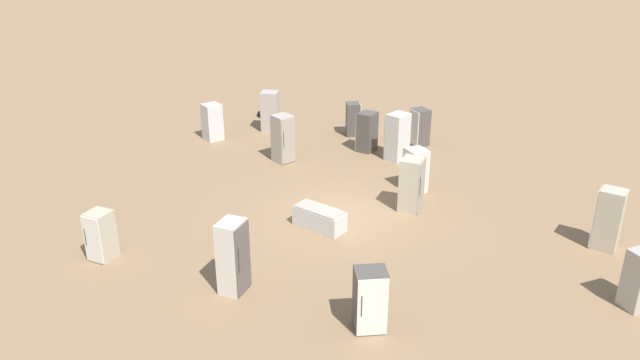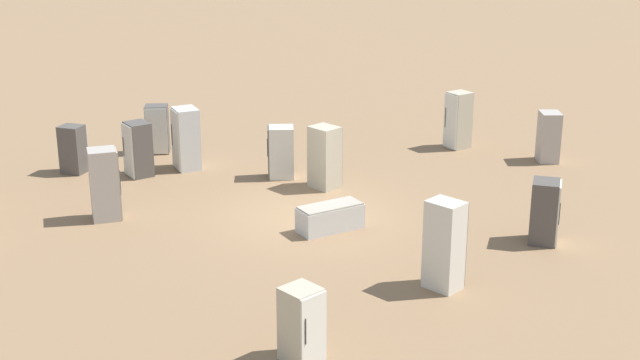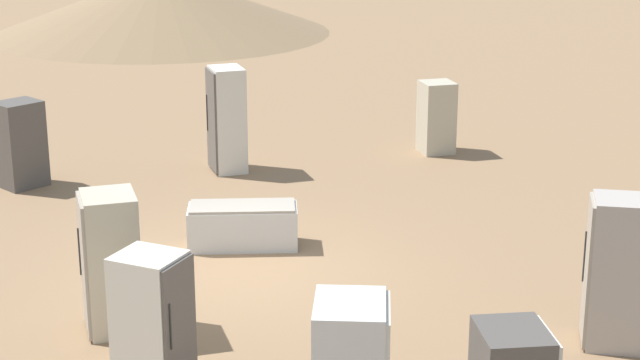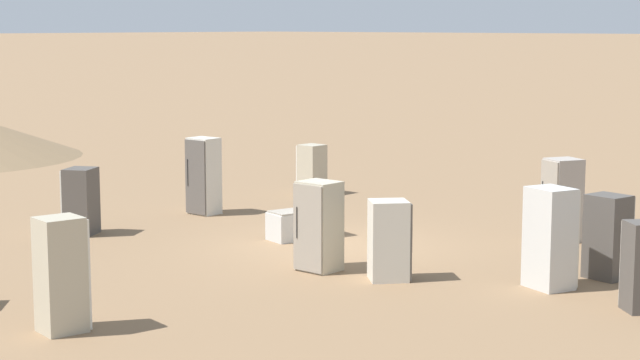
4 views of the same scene
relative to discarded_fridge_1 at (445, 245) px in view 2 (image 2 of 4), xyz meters
The scene contains 14 objects.
ground_plane 5.22m from the discarded_fridge_1, 98.66° to the right, with size 1000.00×1000.00×0.00m, color #846647.
discarded_fridge_1 is the anchor object (origin of this frame).
discarded_fridge_2 9.01m from the discarded_fridge_1, 70.43° to the right, with size 0.93×0.90×1.85m.
discarded_fridge_3 6.96m from the discarded_fridge_1, 112.96° to the right, with size 0.70×0.76×1.76m.
discarded_fridge_4 9.98m from the discarded_fridge_1, 159.75° to the right, with size 0.95×0.95×1.54m.
discarded_fridge_5 8.28m from the discarded_fridge_1, 106.88° to the right, with size 0.97×0.96×1.52m.
discarded_fridge_6 4.09m from the discarded_fridge_1, 98.01° to the right, with size 1.74×1.02×0.66m.
discarded_fridge_7 4.21m from the discarded_fridge_1, ahead, with size 0.62×0.68×1.41m.
discarded_fridge_8 10.52m from the discarded_fridge_1, 94.99° to the right, with size 0.90×0.96×1.85m.
discarded_fridge_9 10.91m from the discarded_fridge_1, 87.43° to the right, with size 0.76×0.81×1.60m.
discarded_fridge_10 12.55m from the discarded_fridge_1, 95.67° to the right, with size 0.91×0.91×1.52m.
discarded_fridge_11 3.70m from the discarded_fridge_1, behind, with size 0.95×0.93×1.53m.
discarded_fridge_12 12.60m from the discarded_fridge_1, 82.25° to the right, with size 0.83×0.84×1.43m.
discarded_fridge_13 10.58m from the discarded_fridge_1, 143.67° to the right, with size 0.79×0.72×1.82m.
Camera 2 is at (14.55, 15.68, 8.22)m, focal length 50.00 mm.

